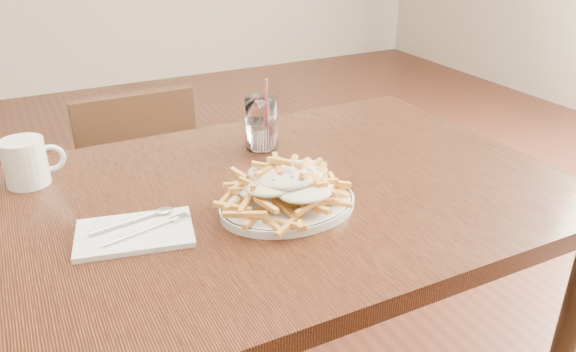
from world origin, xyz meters
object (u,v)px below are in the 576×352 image
loaded_fries (288,182)px  coffee_mug (26,162)px  table (272,222)px  chair_far (138,185)px  water_glass (262,126)px  fries_plate (288,205)px

loaded_fries → coffee_mug: 0.55m
table → loaded_fries: (-0.01, -0.09, 0.14)m
chair_far → water_glass: (0.20, -0.56, 0.36)m
water_glass → coffee_mug: (-0.51, 0.05, -0.01)m
fries_plate → coffee_mug: 0.55m
table → coffee_mug: 0.52m
chair_far → loaded_fries: 0.94m
chair_far → fries_plate: 0.92m
chair_far → fries_plate: bearing=-82.2°
table → water_glass: 0.26m
table → coffee_mug: coffee_mug is taller
coffee_mug → water_glass: bearing=-5.1°
water_glass → fries_plate: bearing=-105.4°
loaded_fries → water_glass: 0.31m
fries_plate → water_glass: (0.08, 0.30, 0.04)m
water_glass → coffee_mug: size_ratio=1.37×
table → loaded_fries: loaded_fries is taller
chair_far → water_glass: bearing=-70.5°
table → chair_far: chair_far is taller
table → fries_plate: size_ratio=4.15×
loaded_fries → water_glass: size_ratio=1.56×
loaded_fries → coffee_mug: size_ratio=2.14×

